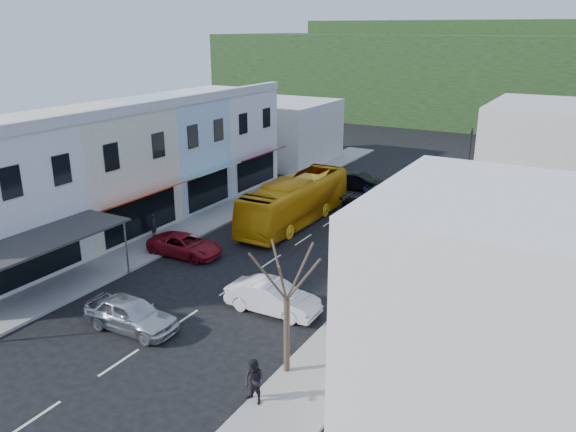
% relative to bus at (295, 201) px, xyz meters
% --- Properties ---
extents(ground, '(120.00, 120.00, 0.00)m').
position_rel_bus_xyz_m(ground, '(2.07, -10.68, -1.55)').
color(ground, black).
rests_on(ground, ground).
extents(sidewalk_left, '(3.00, 52.00, 0.15)m').
position_rel_bus_xyz_m(sidewalk_left, '(-5.43, -0.68, -1.48)').
color(sidewalk_left, gray).
rests_on(sidewalk_left, ground).
extents(sidewalk_right, '(3.00, 52.00, 0.15)m').
position_rel_bus_xyz_m(sidewalk_right, '(9.57, -0.68, -1.48)').
color(sidewalk_right, gray).
rests_on(sidewalk_right, ground).
extents(shopfront_row, '(8.25, 30.00, 8.00)m').
position_rel_bus_xyz_m(shopfront_row, '(-10.42, -5.68, 2.45)').
color(shopfront_row, silver).
rests_on(shopfront_row, ground).
extents(right_building, '(8.00, 9.00, 8.00)m').
position_rel_bus_xyz_m(right_building, '(15.57, -14.68, 2.45)').
color(right_building, silver).
rests_on(right_building, ground).
extents(distant_block_left, '(8.00, 10.00, 6.00)m').
position_rel_bus_xyz_m(distant_block_left, '(-9.93, 16.32, 1.45)').
color(distant_block_left, '#B7B2A8').
rests_on(distant_block_left, ground).
extents(distant_block_right, '(8.00, 12.00, 7.00)m').
position_rel_bus_xyz_m(distant_block_right, '(13.07, 19.32, 1.95)').
color(distant_block_right, '#B7B2A8').
rests_on(distant_block_right, ground).
extents(hillside, '(80.00, 26.00, 14.00)m').
position_rel_bus_xyz_m(hillside, '(0.62, 54.41, 5.18)').
color(hillside, black).
rests_on(hillside, ground).
extents(bus, '(2.53, 11.61, 3.10)m').
position_rel_bus_xyz_m(bus, '(0.00, 0.00, 0.00)').
color(bus, '#E7A20E').
rests_on(bus, ground).
extents(car_silver, '(4.45, 1.92, 1.40)m').
position_rel_bus_xyz_m(car_silver, '(0.62, -16.43, -0.85)').
color(car_silver, '#BABABF').
rests_on(car_silver, ground).
extents(car_white, '(4.44, 1.89, 1.40)m').
position_rel_bus_xyz_m(car_white, '(5.31, -11.89, -0.85)').
color(car_white, silver).
rests_on(car_white, ground).
extents(car_red, '(4.70, 2.14, 1.40)m').
position_rel_bus_xyz_m(car_red, '(-2.87, -8.40, -0.85)').
color(car_red, maroon).
rests_on(car_red, ground).
extents(car_black_near, '(4.66, 2.29, 1.40)m').
position_rel_bus_xyz_m(car_black_near, '(4.54, 3.49, -0.85)').
color(car_black_near, black).
rests_on(car_black_near, ground).
extents(car_navy_mid, '(4.59, 2.35, 1.40)m').
position_rel_bus_xyz_m(car_navy_mid, '(3.81, 8.24, -0.85)').
color(car_navy_mid, black).
rests_on(car_navy_mid, ground).
extents(car_black_far, '(4.49, 2.03, 1.40)m').
position_rel_bus_xyz_m(car_black_far, '(0.72, 9.93, -0.85)').
color(car_black_far, black).
rests_on(car_black_far, ground).
extents(pedestrian_left, '(0.59, 0.70, 1.70)m').
position_rel_bus_xyz_m(pedestrian_left, '(-6.43, -7.15, -0.55)').
color(pedestrian_left, black).
rests_on(pedestrian_left, sidewalk_left).
extents(pedestrian_right, '(0.76, 0.55, 1.70)m').
position_rel_bus_xyz_m(pedestrian_right, '(8.37, -18.28, -0.55)').
color(pedestrian_right, black).
rests_on(pedestrian_right, sidewalk_right).
extents(direction_sign, '(0.45, 1.78, 3.89)m').
position_rel_bus_xyz_m(direction_sign, '(8.47, -10.32, 0.40)').
color(direction_sign, '#075219').
rests_on(direction_sign, ground).
extents(street_tree, '(3.03, 3.03, 6.44)m').
position_rel_bus_xyz_m(street_tree, '(8.40, -15.98, 1.67)').
color(street_tree, '#372A1E').
rests_on(street_tree, ground).
extents(traffic_signal, '(0.87, 1.14, 4.70)m').
position_rel_bus_xyz_m(traffic_signal, '(7.87, 17.56, 0.80)').
color(traffic_signal, black).
rests_on(traffic_signal, ground).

